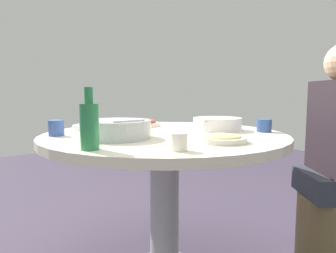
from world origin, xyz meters
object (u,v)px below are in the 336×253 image
Objects in this scene: soup_bowl at (217,124)px; dish_noodles at (222,138)px; tea_cup_near at (179,142)px; round_dining_table at (164,164)px; tea_cup_far at (56,128)px; stool_for_diner_left at (334,239)px; tea_cup_side at (264,126)px; dish_tofu_braise at (92,126)px; green_bottle at (89,125)px; rice_bowl at (116,129)px; dish_stirfry at (141,123)px.

soup_bowl reaches higher than dish_noodles.
round_dining_table is at bearing 150.92° from tea_cup_near.
tea_cup_far is (-0.22, -0.46, 0.20)m from round_dining_table.
soup_bowl reaches higher than stool_for_diner_left.
tea_cup_side is at bearing 59.90° from round_dining_table.
dish_tofu_braise is at bearing 179.82° from tea_cup_near.
round_dining_table is 0.41m from dish_noodles.
green_bottle reaches higher than round_dining_table.
green_bottle is (0.15, -0.77, 0.06)m from soup_bowl.
soup_bowl is at bearing 123.16° from tea_cup_near.
soup_bowl is 1.23× the size of green_bottle.
dish_tofu_braise is 2.87× the size of tea_cup_far.
tea_cup_near is at bearing -29.08° from round_dining_table.
rice_bowl reaches higher than tea_cup_near.
rice_bowl is at bearing 39.72° from tea_cup_far.
rice_bowl is 4.92× the size of tea_cup_near.
tea_cup_side is (0.04, 0.92, -0.06)m from green_bottle.
rice_bowl is 0.39m from dish_tofu_braise.
dish_tofu_braise reaches higher than round_dining_table.
green_bottle is 2.94× the size of tea_cup_side.
tea_cup_near is (0.35, -0.53, -0.00)m from soup_bowl.
dish_tofu_braise is 0.30m from dish_stirfry.
rice_bowl is at bearing -174.07° from tea_cup_near.
tea_cup_side is (0.26, 0.45, 0.19)m from round_dining_table.
round_dining_table is 4.43× the size of soup_bowl.
round_dining_table is at bearing 31.34° from dish_tofu_braise.
soup_bowl is 1.35× the size of dish_noodles.
soup_bowl is at bearing 69.78° from tea_cup_far.
tea_cup_side reaches higher than tea_cup_near.
soup_bowl is 0.79m from green_bottle.
soup_bowl is 0.24m from tea_cup_side.
dish_tofu_braise is at bearing -93.07° from dish_stirfry.
dish_stirfry is 3.11× the size of tea_cup_far.
dish_noodles is at bearing 40.14° from tea_cup_far.
tea_cup_side is (0.63, 0.67, 0.02)m from dish_tofu_braise.
dish_noodles is (0.74, 0.26, -0.00)m from dish_tofu_braise.
dish_noodles is at bearing -3.65° from dish_stirfry.
tea_cup_far is 1.03m from tea_cup_side.
tea_cup_side reaches higher than round_dining_table.
dish_noodles is 0.53m from green_bottle.
round_dining_table is at bearing -126.76° from stool_for_diner_left.
rice_bowl reaches higher than stool_for_diner_left.
dish_stirfry is 0.83m from tea_cup_near.
rice_bowl is 0.30m from tea_cup_far.
green_bottle is 2.98× the size of tea_cup_far.
stool_for_diner_left is (0.11, 0.93, -0.58)m from tea_cup_near.
dish_tofu_braise is at bearing -133.18° from tea_cup_side.
dish_stirfry is at bearing 167.99° from round_dining_table.
dish_tofu_braise is (-0.37, -0.23, 0.18)m from round_dining_table.
dish_noodles is 0.91× the size of green_bottle.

